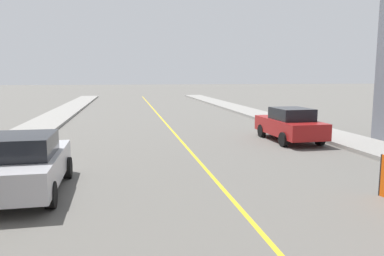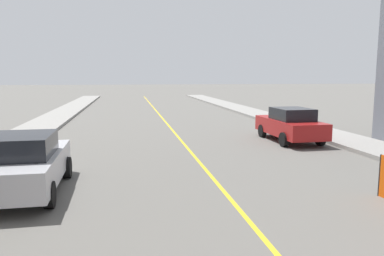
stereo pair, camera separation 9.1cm
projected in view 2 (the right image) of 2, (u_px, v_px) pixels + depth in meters
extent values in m
cube|color=gold|center=(171.00, 129.00, 21.82)|extent=(0.12, 70.41, 0.01)
cube|color=gray|center=(33.00, 131.00, 20.52)|extent=(2.38, 70.41, 0.18)
cube|color=gray|center=(294.00, 125.00, 23.10)|extent=(2.38, 70.41, 0.18)
cylinder|color=#262626|center=(380.00, 175.00, 9.59)|extent=(0.05, 0.05, 1.09)
cube|color=#B7B7BC|center=(25.00, 168.00, 9.83)|extent=(1.92, 4.35, 0.72)
cube|color=black|center=(21.00, 145.00, 9.54)|extent=(1.58, 1.98, 0.55)
cylinder|color=black|center=(7.00, 170.00, 11.04)|extent=(0.24, 0.65, 0.64)
cylinder|color=black|center=(67.00, 168.00, 11.33)|extent=(0.24, 0.65, 0.64)
cylinder|color=black|center=(49.00, 195.00, 8.73)|extent=(0.24, 0.65, 0.64)
cube|color=maroon|center=(290.00, 127.00, 17.69)|extent=(1.91, 4.34, 0.72)
cube|color=black|center=(292.00, 114.00, 17.39)|extent=(1.58, 1.97, 0.55)
cylinder|color=black|center=(262.00, 131.00, 18.89)|extent=(0.24, 0.65, 0.64)
cylinder|color=black|center=(294.00, 130.00, 19.18)|extent=(0.24, 0.65, 0.64)
cylinder|color=black|center=(284.00, 140.00, 16.29)|extent=(0.24, 0.65, 0.64)
cylinder|color=black|center=(320.00, 138.00, 16.58)|extent=(0.24, 0.65, 0.64)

